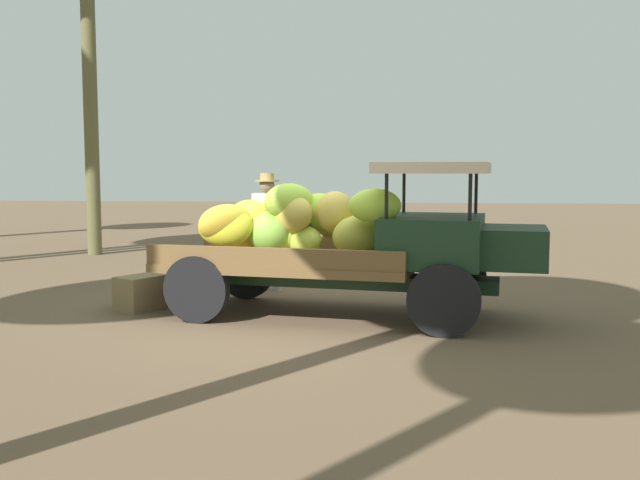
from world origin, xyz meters
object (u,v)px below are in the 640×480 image
at_px(farmer, 267,224).
at_px(loose_banana_bunch, 322,274).
at_px(truck, 350,239).
at_px(wooden_crate, 141,293).

height_order(farmer, loose_banana_bunch, farmer).
distance_m(truck, loose_banana_bunch, 2.46).
xyz_separation_m(truck, farmer, (-1.32, 1.70, 0.03)).
relative_size(truck, farmer, 2.71).
height_order(truck, loose_banana_bunch, truck).
relative_size(farmer, loose_banana_bunch, 3.00).
bearing_deg(truck, loose_banana_bunch, 112.97).
bearing_deg(farmer, wooden_crate, -37.78).
height_order(truck, farmer, truck).
relative_size(truck, loose_banana_bunch, 8.14).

